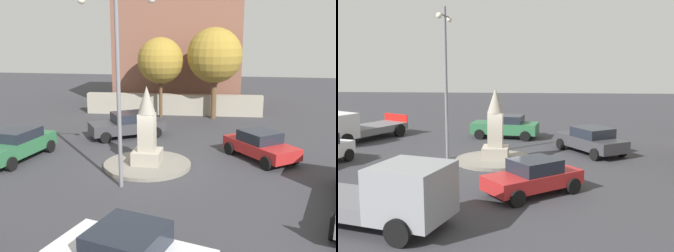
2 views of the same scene
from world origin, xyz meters
The scene contains 9 objects.
ground_plane centered at (0.00, 0.00, 0.00)m, with size 80.00×80.00×0.00m, color #38383D.
traffic_island centered at (0.00, 0.00, 0.08)m, with size 4.05×4.05×0.17m, color gray.
monument centered at (0.00, 0.00, 1.66)m, with size 1.29×1.29×3.59m.
streetlamp centered at (-0.53, -2.57, 4.66)m, with size 2.90×0.28×7.76m.
car_dark_grey_parked_left centered at (-2.28, 5.07, 0.75)m, with size 4.62×3.82×1.46m.
car_green_parked_right centered at (-6.54, 0.08, 0.78)m, with size 2.49×4.46×1.49m.
car_red_approaching centered at (5.23, 1.93, 0.72)m, with size 3.69×4.07×1.40m.
truck_grey_near_island centered at (8.85, -2.86, 1.02)m, with size 3.88×6.58×2.12m.
truck_white_far_side centered at (-4.48, -9.30, 0.93)m, with size 6.18×4.71×1.93m.
Camera 2 is at (22.12, 1.94, 5.45)m, focal length 47.90 mm.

